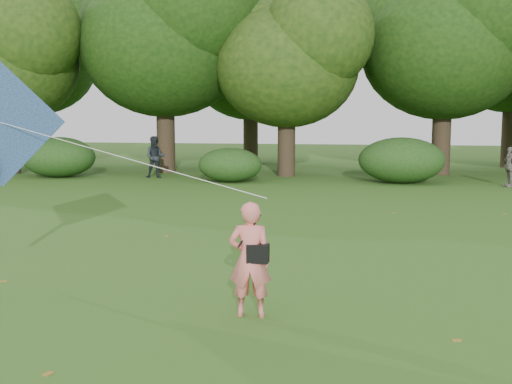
% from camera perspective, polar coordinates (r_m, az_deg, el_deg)
% --- Properties ---
extents(ground, '(100.00, 100.00, 0.00)m').
position_cam_1_polar(ground, '(9.47, -0.16, -10.57)').
color(ground, '#265114').
rests_on(ground, ground).
extents(man_kite_flyer, '(0.63, 0.44, 1.64)m').
position_cam_1_polar(man_kite_flyer, '(9.05, -0.54, -6.01)').
color(man_kite_flyer, '#F07470').
rests_on(man_kite_flyer, ground).
extents(bystander_left, '(1.04, 0.90, 1.84)m').
position_cam_1_polar(bystander_left, '(28.69, -8.93, 3.09)').
color(bystander_left, '#22272D').
rests_on(bystander_left, ground).
extents(bystander_right, '(0.68, 0.99, 1.56)m').
position_cam_1_polar(bystander_right, '(26.82, 21.60, 2.10)').
color(bystander_right, gray).
rests_on(bystander_right, ground).
extents(crossbody_bag, '(0.43, 0.20, 0.68)m').
position_cam_1_polar(crossbody_bag, '(8.98, 0.16, -5.41)').
color(crossbody_bag, black).
rests_on(crossbody_bag, ground).
extents(tree_line, '(54.70, 15.30, 9.48)m').
position_cam_1_polar(tree_line, '(31.89, 10.12, 11.87)').
color(tree_line, '#3A2D1E').
rests_on(tree_line, ground).
extents(shrub_band, '(39.15, 3.22, 1.88)m').
position_cam_1_polar(shrub_band, '(26.67, 4.82, 2.71)').
color(shrub_band, '#264919').
rests_on(shrub_band, ground).
extents(fallen_leaves, '(11.28, 13.96, 0.01)m').
position_cam_1_polar(fallen_leaves, '(11.93, 4.54, -6.85)').
color(fallen_leaves, olive).
rests_on(fallen_leaves, ground).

